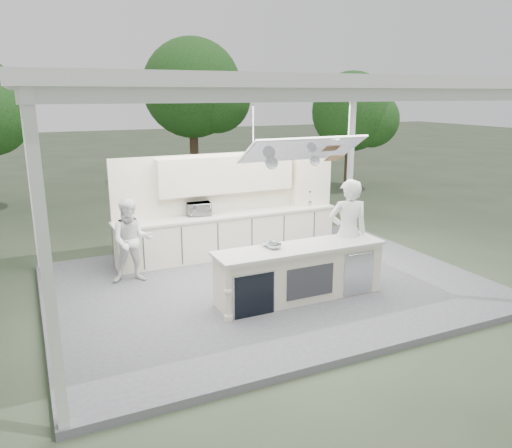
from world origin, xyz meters
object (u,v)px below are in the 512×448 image
back_counter (230,234)px  head_chef (348,233)px  sous_chef (132,241)px  demo_island (299,272)px

back_counter → head_chef: size_ratio=2.51×
back_counter → sous_chef: sous_chef is taller
back_counter → head_chef: 2.97m
back_counter → head_chef: (1.33, -2.60, 0.53)m
demo_island → back_counter: bearing=93.6°
back_counter → sous_chef: bearing=-162.0°
head_chef → sous_chef: (-3.63, 1.85, -0.20)m
sous_chef → head_chef: bearing=-17.2°
demo_island → sous_chef: (-2.48, 2.06, 0.33)m
head_chef → back_counter: bearing=-45.2°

